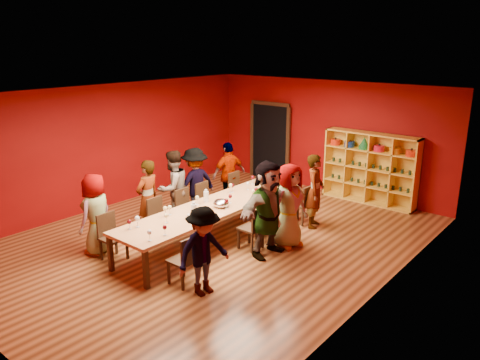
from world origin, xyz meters
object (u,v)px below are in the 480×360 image
(shelving_unit, at_px, (371,165))
(chair_person_right_3, at_px, (271,218))
(chair_person_right_4, at_px, (304,202))
(wine_bottle, at_px, (280,181))
(chair_person_right_0, at_px, (186,258))
(spittoon_bowl, at_px, (221,203))
(chair_person_left_2, at_px, (186,207))
(person_right_3, at_px, (289,206))
(person_left_0, at_px, (96,214))
(person_right_4, at_px, (315,191))
(person_left_2, at_px, (173,188))
(chair_person_left_1, at_px, (159,217))
(chair_person_left_3, at_px, (205,200))
(person_left_4, at_px, (229,174))
(person_left_1, at_px, (148,198))
(chair_person_left_4, at_px, (237,188))
(chair_person_left_0, at_px, (110,234))
(chair_person_right_2, at_px, (254,226))
(person_right_0, at_px, (203,251))
(tasting_table, at_px, (213,208))
(person_left_3, at_px, (195,183))
(person_right_2, at_px, (268,209))

(shelving_unit, height_order, chair_person_right_3, shelving_unit)
(chair_person_right_4, height_order, wine_bottle, wine_bottle)
(chair_person_right_0, relative_size, spittoon_bowl, 2.72)
(chair_person_left_2, height_order, person_right_3, person_right_3)
(person_left_0, distance_m, person_right_4, 4.60)
(shelving_unit, distance_m, person_left_2, 5.01)
(chair_person_left_1, height_order, chair_person_left_3, same)
(chair_person_left_3, bearing_deg, person_left_4, 103.46)
(person_left_4, bearing_deg, person_right_4, 107.37)
(chair_person_left_2, relative_size, person_right_4, 0.54)
(person_left_1, relative_size, person_right_4, 1.00)
(chair_person_left_4, bearing_deg, chair_person_left_0, -90.00)
(chair_person_left_1, xyz_separation_m, person_left_4, (-0.27, 2.52, 0.31))
(person_left_1, xyz_separation_m, person_right_3, (2.57, 1.45, 0.03))
(person_left_0, relative_size, wine_bottle, 5.01)
(person_left_0, relative_size, chair_person_right_3, 1.79)
(chair_person_right_2, bearing_deg, person_left_4, 141.58)
(person_right_0, xyz_separation_m, chair_person_right_3, (-0.42, 2.43, -0.25))
(wine_bottle, bearing_deg, chair_person_left_0, -107.07)
(chair_person_left_0, height_order, chair_person_right_2, same)
(chair_person_left_4, xyz_separation_m, chair_person_right_2, (1.82, -1.66, 0.00))
(person_right_3, height_order, chair_person_right_4, person_right_3)
(chair_person_left_0, bearing_deg, chair_person_right_3, 55.28)
(chair_person_right_2, height_order, person_right_4, person_right_4)
(shelving_unit, bearing_deg, tasting_table, -107.92)
(person_left_1, xyz_separation_m, chair_person_right_2, (2.14, 0.86, -0.33))
(person_left_1, bearing_deg, chair_person_right_4, 133.63)
(person_left_0, height_order, wine_bottle, person_left_0)
(person_right_4, bearing_deg, person_left_2, 104.49)
(chair_person_left_0, bearing_deg, person_right_4, 61.45)
(chair_person_right_4, bearing_deg, person_left_0, -120.20)
(chair_person_right_0, relative_size, person_right_0, 0.60)
(person_left_1, relative_size, chair_person_left_4, 1.85)
(person_right_0, bearing_deg, chair_person_right_3, 18.79)
(chair_person_left_0, distance_m, chair_person_left_2, 1.95)
(person_left_3, xyz_separation_m, spittoon_bowl, (1.39, -0.65, -0.00))
(chair_person_left_2, relative_size, wine_bottle, 2.80)
(person_left_0, xyz_separation_m, chair_person_right_3, (2.24, 2.63, -0.30))
(chair_person_left_1, relative_size, person_right_0, 0.60)
(person_left_1, xyz_separation_m, chair_person_left_3, (0.32, 1.39, -0.33))
(chair_person_left_1, distance_m, person_left_2, 0.93)
(chair_person_right_0, relative_size, person_right_2, 0.48)
(chair_person_left_1, height_order, person_right_2, person_right_2)
(shelving_unit, xyz_separation_m, chair_person_left_1, (-2.31, -5.00, -0.49))
(person_left_1, distance_m, person_right_4, 3.60)
(tasting_table, height_order, chair_person_left_0, chair_person_left_0)
(tasting_table, bearing_deg, person_left_0, -125.61)
(person_left_1, distance_m, chair_person_left_2, 0.90)
(person_right_2, bearing_deg, chair_person_left_0, 138.46)
(tasting_table, height_order, shelving_unit, shelving_unit)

